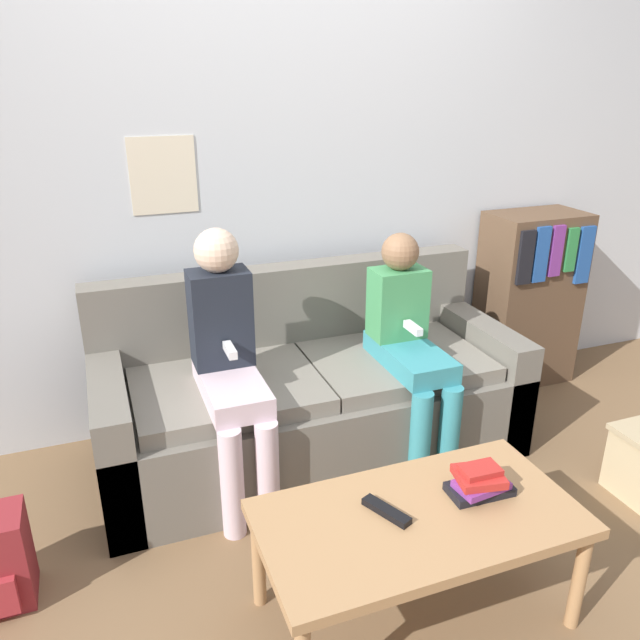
{
  "coord_description": "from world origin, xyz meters",
  "views": [
    {
      "loc": [
        -0.85,
        -1.89,
        1.68
      ],
      "look_at": [
        0.0,
        0.37,
        0.71
      ],
      "focal_mm": 35.0,
      "sensor_mm": 36.0,
      "label": 1
    }
  ],
  "objects_px": {
    "couch": "(309,396)",
    "coffee_table": "(418,525)",
    "person_left": "(228,357)",
    "bookshelf": "(528,298)",
    "tv_remote": "(386,511)",
    "person_right": "(409,341)"
  },
  "relations": [
    {
      "from": "couch",
      "to": "coffee_table",
      "type": "relative_size",
      "value": 1.88
    },
    {
      "from": "coffee_table",
      "to": "person_left",
      "type": "height_order",
      "value": "person_left"
    },
    {
      "from": "couch",
      "to": "bookshelf",
      "type": "height_order",
      "value": "bookshelf"
    },
    {
      "from": "couch",
      "to": "tv_remote",
      "type": "bearing_deg",
      "value": -96.08
    },
    {
      "from": "couch",
      "to": "tv_remote",
      "type": "distance_m",
      "value": 1.02
    },
    {
      "from": "bookshelf",
      "to": "person_left",
      "type": "bearing_deg",
      "value": -166.02
    },
    {
      "from": "couch",
      "to": "person_right",
      "type": "height_order",
      "value": "person_right"
    },
    {
      "from": "bookshelf",
      "to": "couch",
      "type": "bearing_deg",
      "value": -169.14
    },
    {
      "from": "person_right",
      "to": "tv_remote",
      "type": "distance_m",
      "value": 0.97
    },
    {
      "from": "person_right",
      "to": "person_left",
      "type": "bearing_deg",
      "value": 179.09
    },
    {
      "from": "bookshelf",
      "to": "coffee_table",
      "type": "bearing_deg",
      "value": -137.21
    },
    {
      "from": "couch",
      "to": "bookshelf",
      "type": "xyz_separation_m",
      "value": [
        1.41,
        0.27,
        0.21
      ]
    },
    {
      "from": "person_left",
      "to": "tv_remote",
      "type": "relative_size",
      "value": 6.54
    },
    {
      "from": "coffee_table",
      "to": "tv_remote",
      "type": "xyz_separation_m",
      "value": [
        -0.1,
        0.04,
        0.06
      ]
    },
    {
      "from": "couch",
      "to": "person_left",
      "type": "distance_m",
      "value": 0.56
    },
    {
      "from": "couch",
      "to": "coffee_table",
      "type": "bearing_deg",
      "value": -90.62
    },
    {
      "from": "couch",
      "to": "tv_remote",
      "type": "xyz_separation_m",
      "value": [
        -0.11,
        -1.01,
        0.14
      ]
    },
    {
      "from": "couch",
      "to": "coffee_table",
      "type": "xyz_separation_m",
      "value": [
        -0.01,
        -1.04,
        0.08
      ]
    },
    {
      "from": "person_left",
      "to": "tv_remote",
      "type": "distance_m",
      "value": 0.9
    },
    {
      "from": "couch",
      "to": "person_right",
      "type": "relative_size",
      "value": 1.83
    },
    {
      "from": "tv_remote",
      "to": "person_left",
      "type": "bearing_deg",
      "value": 85.41
    },
    {
      "from": "coffee_table",
      "to": "bookshelf",
      "type": "relative_size",
      "value": 1.03
    }
  ]
}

